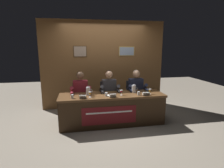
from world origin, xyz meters
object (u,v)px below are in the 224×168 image
object	(u,v)px
nameplate_left	(83,97)
nameplate_center	(113,96)
chair_left	(81,100)
juice_glass_left	(90,93)
panelist_center	(109,91)
water_cup_center	(106,94)
chair_right	(134,98)
panelist_left	(81,92)
chair_center	(108,99)
juice_glass_center	(121,92)
document_stack_center	(111,95)
juice_glass_right	(150,91)
water_pitcher_left_side	(88,91)
water_cup_right	(139,94)
conference_table	(113,105)
panelist_right	(137,90)
water_cup_left	(72,97)
water_pitcher_right_side	(134,89)
nameplate_right	(146,94)

from	to	relation	value
nameplate_left	nameplate_center	size ratio (longest dim) A/B	1.01
nameplate_center	chair_left	bearing A→B (deg)	130.57
juice_glass_left	panelist_center	size ratio (longest dim) A/B	0.10
water_cup_center	chair_right	bearing A→B (deg)	37.72
panelist_center	panelist_left	bearing A→B (deg)	180.00
juice_glass_left	chair_center	bearing A→B (deg)	53.25
juice_glass_center	document_stack_center	bearing A→B (deg)	-179.96
juice_glass_right	water_pitcher_left_side	world-z (taller)	water_pitcher_left_side
nameplate_left	water_cup_right	xyz separation A→B (m)	(1.30, 0.06, -0.00)
chair_left	juice_glass_right	bearing A→B (deg)	-23.28
juice_glass_right	water_cup_right	size ratio (longest dim) A/B	1.46
chair_right	juice_glass_right	world-z (taller)	chair_right
panelist_left	water_cup_center	distance (m)	0.75
conference_table	juice_glass_left	xyz separation A→B (m)	(-0.53, -0.07, 0.33)
panelist_left	panelist_right	size ratio (longest dim) A/B	1.00
conference_table	water_cup_left	size ratio (longest dim) A/B	29.37
juice_glass_center	water_pitcher_right_side	bearing A→B (deg)	27.23
water_pitcher_left_side	panelist_right	bearing A→B (deg)	13.73
nameplate_left	panelist_center	size ratio (longest dim) A/B	0.13
chair_left	juice_glass_center	distance (m)	1.21
panelist_left	nameplate_left	distance (m)	0.60
juice_glass_left	panelist_right	distance (m)	1.37
water_pitcher_left_side	document_stack_center	size ratio (longest dim) A/B	0.93
conference_table	juice_glass_center	xyz separation A→B (m)	(0.21, -0.02, 0.33)
water_pitcher_left_side	document_stack_center	xyz separation A→B (m)	(0.52, -0.15, -0.09)
juice_glass_right	nameplate_center	bearing A→B (deg)	-172.58
nameplate_right	conference_table	bearing A→B (deg)	167.99
water_cup_center	juice_glass_right	xyz separation A→B (m)	(1.06, -0.01, 0.05)
conference_table	document_stack_center	xyz separation A→B (m)	(-0.04, -0.02, 0.25)
panelist_left	water_cup_center	world-z (taller)	panelist_left
chair_center	document_stack_center	size ratio (longest dim) A/B	4.06
chair_center	panelist_center	world-z (taller)	panelist_center
water_pitcher_left_side	nameplate_center	bearing A→B (deg)	-29.83
chair_right	water_cup_left	bearing A→B (deg)	-156.12
juice_glass_right	water_pitcher_left_side	xyz separation A→B (m)	(-1.45, 0.18, 0.01)
juice_glass_center	water_cup_right	xyz separation A→B (m)	(0.39, -0.08, -0.05)
panelist_left	chair_center	bearing A→B (deg)	15.30
juice_glass_right	document_stack_center	bearing A→B (deg)	178.24
chair_left	water_cup_right	xyz separation A→B (m)	(1.33, -0.75, 0.31)
water_cup_right	chair_center	bearing A→B (deg)	128.71
water_pitcher_right_side	panelist_center	bearing A→B (deg)	153.15
nameplate_center	nameplate_right	bearing A→B (deg)	0.58
panelist_left	water_cup_center	bearing A→B (deg)	-40.73
water_pitcher_left_side	water_pitcher_right_side	world-z (taller)	same
juice_glass_right	water_pitcher_right_side	distance (m)	0.39
juice_glass_center	chair_right	bearing A→B (deg)	51.73
juice_glass_center	juice_glass_right	distance (m)	0.69
nameplate_right	water_pitcher_left_side	world-z (taller)	water_pitcher_left_side
chair_left	water_cup_left	xyz separation A→B (m)	(-0.19, -0.73, 0.31)
panelist_center	water_pitcher_right_side	world-z (taller)	panelist_center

